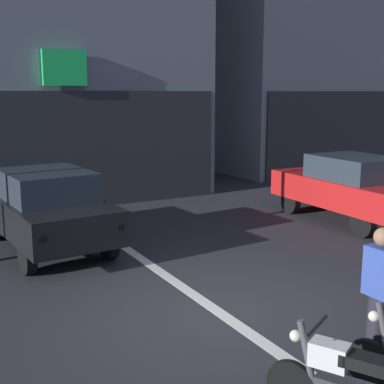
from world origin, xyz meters
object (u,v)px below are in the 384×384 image
car_black_crossing_near (46,207)px  motorcycle_white_row_leftmost (348,384)px  car_red_parked_kerbside (350,186)px  car_blue_down_street (80,153)px  person_by_motorcycles (379,296)px

car_black_crossing_near → motorcycle_white_row_leftmost: (1.08, -7.17, -0.43)m
car_red_parked_kerbside → motorcycle_white_row_leftmost: size_ratio=2.77×
car_black_crossing_near → motorcycle_white_row_leftmost: size_ratio=2.81×
car_blue_down_street → person_by_motorcycles: (-1.18, -15.36, -0.03)m
motorcycle_white_row_leftmost → person_by_motorcycles: bearing=30.7°
motorcycle_white_row_leftmost → car_blue_down_street: bearing=81.7°
person_by_motorcycles → car_red_parked_kerbside: bearing=46.9°
car_black_crossing_near → motorcycle_white_row_leftmost: bearing=-81.4°
car_blue_down_street → person_by_motorcycles: bearing=-94.4°
car_red_parked_kerbside → car_black_crossing_near: bearing=170.2°
motorcycle_white_row_leftmost → person_by_motorcycles: 1.40m
car_red_parked_kerbside → motorcycle_white_row_leftmost: car_red_parked_kerbside is taller
car_black_crossing_near → car_red_parked_kerbside: (7.15, -1.23, 0.00)m
car_red_parked_kerbside → person_by_motorcycles: (-4.91, -5.25, -0.03)m
car_black_crossing_near → person_by_motorcycles: (2.24, -6.48, -0.03)m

